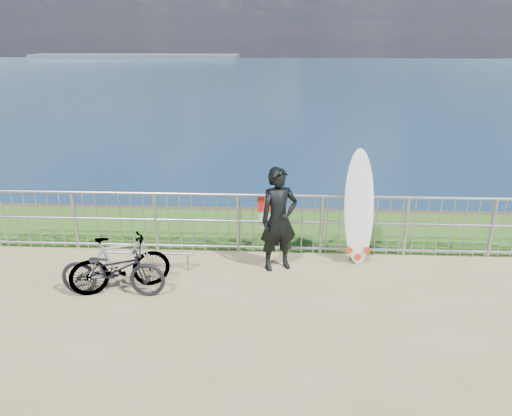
# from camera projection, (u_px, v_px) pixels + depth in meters

# --- Properties ---
(grass_strip) EXTENTS (120.00, 120.00, 0.00)m
(grass_strip) POSITION_uv_depth(u_px,v_px,m) (267.00, 229.00, 10.19)
(grass_strip) COLOR #2B5918
(grass_strip) RESTS_ON ground
(seascape) EXTENTS (260.00, 260.00, 5.00)m
(seascape) POSITION_uv_depth(u_px,v_px,m) (137.00, 59.00, 149.95)
(seascape) COLOR brown
(seascape) RESTS_ON ground
(railing) EXTENTS (10.06, 0.10, 1.13)m
(railing) POSITION_uv_depth(u_px,v_px,m) (267.00, 223.00, 8.96)
(railing) COLOR #92959A
(railing) RESTS_ON ground
(surfer) EXTENTS (0.76, 0.63, 1.77)m
(surfer) POSITION_uv_depth(u_px,v_px,m) (279.00, 219.00, 8.26)
(surfer) COLOR black
(surfer) RESTS_ON ground
(surfboard) EXTENTS (0.57, 0.51, 1.99)m
(surfboard) POSITION_uv_depth(u_px,v_px,m) (359.00, 211.00, 8.54)
(surfboard) COLOR silver
(surfboard) RESTS_ON ground
(bicycle_near) EXTENTS (1.60, 0.56, 0.84)m
(bicycle_near) POSITION_uv_depth(u_px,v_px,m) (113.00, 270.00, 7.55)
(bicycle_near) COLOR black
(bicycle_near) RESTS_ON ground
(bicycle_far) EXTENTS (1.58, 1.01, 0.92)m
(bicycle_far) POSITION_uv_depth(u_px,v_px,m) (120.00, 263.00, 7.66)
(bicycle_far) COLOR black
(bicycle_far) RESTS_ON ground
(bike_rack) EXTENTS (1.60, 0.05, 0.34)m
(bike_rack) POSITION_uv_depth(u_px,v_px,m) (146.00, 255.00, 8.40)
(bike_rack) COLOR #92959A
(bike_rack) RESTS_ON ground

